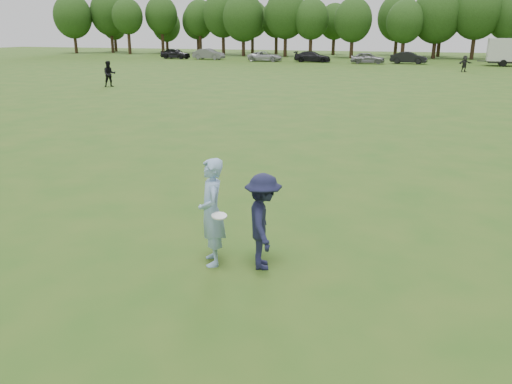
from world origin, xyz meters
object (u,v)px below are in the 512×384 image
(car_b, at_px, (209,54))
(car_e, at_px, (368,58))
(car_c, at_px, (265,56))
(defender, at_px, (263,222))
(player_far_d, at_px, (465,64))
(car_f, at_px, (409,58))
(player_far_a, at_px, (109,74))
(thrower, at_px, (212,212))
(car_d, at_px, (312,57))
(car_a, at_px, (175,53))

(car_b, bearing_deg, car_e, -92.41)
(car_b, bearing_deg, car_c, -97.39)
(defender, distance_m, car_c, 63.03)
(player_far_d, height_order, car_f, player_far_d)
(player_far_a, height_order, car_c, player_far_a)
(thrower, bearing_deg, car_b, 174.80)
(player_far_a, xyz_separation_m, car_b, (-8.58, 36.56, -0.19))
(thrower, xyz_separation_m, defender, (0.93, 0.15, -0.12))
(defender, height_order, car_e, defender)
(thrower, distance_m, player_far_a, 31.98)
(player_far_d, relative_size, car_d, 0.34)
(player_far_d, distance_m, car_b, 36.65)
(car_e, bearing_deg, thrower, -179.52)
(thrower, relative_size, car_a, 0.43)
(car_c, height_order, car_d, car_d)
(player_far_a, bearing_deg, car_c, 46.93)
(car_e, bearing_deg, car_a, 81.22)
(player_far_a, xyz_separation_m, player_far_d, (25.97, 24.34, -0.13))
(thrower, height_order, defender, thrower)
(car_a, xyz_separation_m, car_b, (5.56, -0.05, -0.01))
(car_b, height_order, car_d, car_b)
(car_f, bearing_deg, thrower, -174.12)
(car_a, relative_size, car_b, 0.98)
(car_c, bearing_deg, car_a, 79.53)
(car_c, relative_size, car_d, 0.97)
(car_a, height_order, car_b, car_a)
(car_b, bearing_deg, car_d, -91.03)
(car_f, bearing_deg, defender, -173.25)
(thrower, distance_m, car_d, 61.82)
(car_d, bearing_deg, car_c, 91.21)
(thrower, distance_m, car_c, 62.89)
(thrower, relative_size, car_b, 0.42)
(car_f, bearing_deg, car_d, 98.70)
(car_f, bearing_deg, player_far_a, 157.09)
(thrower, xyz_separation_m, car_a, (-34.00, 61.67, -0.21))
(defender, xyz_separation_m, car_f, (-1.02, 61.01, -0.13))
(car_d, xyz_separation_m, car_e, (7.52, -1.08, 0.02))
(player_far_a, bearing_deg, car_d, 36.59)
(player_far_d, distance_m, car_a, 41.94)
(car_d, relative_size, car_f, 1.08)
(player_far_a, height_order, player_far_d, player_far_a)
(player_far_d, relative_size, car_c, 0.35)
(car_c, height_order, car_e, car_e)
(player_far_d, relative_size, car_a, 0.36)
(car_a, xyz_separation_m, car_e, (28.95, -2.23, -0.05))
(player_far_d, relative_size, car_e, 0.39)
(defender, relative_size, car_a, 0.38)
(car_c, bearing_deg, car_f, -90.03)
(thrower, bearing_deg, car_f, 150.11)
(player_far_a, xyz_separation_m, car_c, (0.77, 34.86, -0.30))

